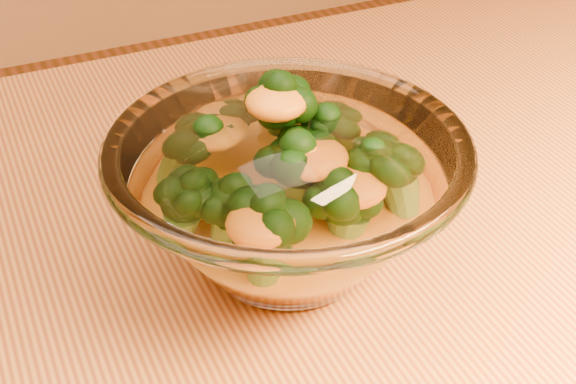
% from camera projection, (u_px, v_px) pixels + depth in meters
% --- Properties ---
extents(glass_bowl, '(0.22, 0.22, 0.10)m').
position_uv_depth(glass_bowl, '(288.00, 198.00, 0.50)').
color(glass_bowl, white).
rests_on(glass_bowl, table).
extents(cheese_sauce, '(0.13, 0.13, 0.04)m').
position_uv_depth(cheese_sauce, '(288.00, 225.00, 0.51)').
color(cheese_sauce, orange).
rests_on(cheese_sauce, glass_bowl).
extents(broccoli_heap, '(0.15, 0.14, 0.09)m').
position_uv_depth(broccoli_heap, '(282.00, 170.00, 0.49)').
color(broccoli_heap, black).
rests_on(broccoli_heap, cheese_sauce).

